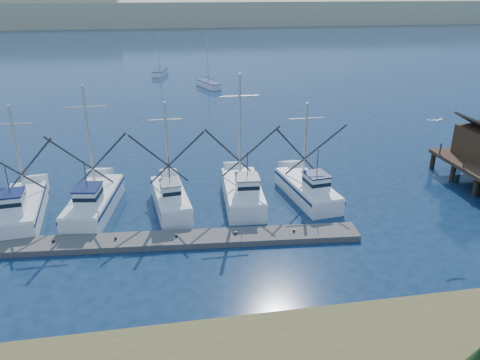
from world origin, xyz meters
name	(u,v)px	position (x,y,z in m)	size (l,w,h in m)	color
ground	(281,278)	(0.00, 0.00, 0.00)	(500.00, 500.00, 0.00)	#0C2237
floating_dock	(131,242)	(-8.87, 5.52, 0.21)	(30.80, 2.05, 0.41)	#58534F
dune_ridge	(167,12)	(0.00, 210.00, 5.00)	(360.00, 60.00, 10.00)	tan
trawler_fleet	(130,201)	(-9.08, 10.42, 0.95)	(30.33, 8.48, 9.98)	white
sailboat_near	(209,84)	(2.10, 57.01, 0.49)	(3.84, 6.35, 8.10)	white
sailboat_far	(160,72)	(-5.86, 70.68, 0.49)	(3.20, 6.19, 8.10)	white
flying_gull	(434,120)	(12.34, 6.23, 7.36)	(1.17, 0.21, 0.21)	white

